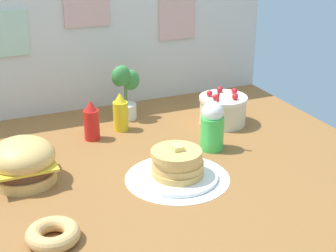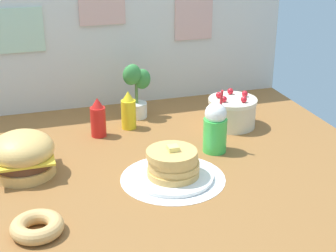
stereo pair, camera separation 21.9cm
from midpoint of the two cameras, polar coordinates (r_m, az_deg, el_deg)
ground_plane at (r=2.18m, az=-4.46°, el=-5.26°), size 2.03×1.72×0.02m
back_wall at (r=2.81m, az=-10.61°, el=10.65°), size 2.03×0.04×0.88m
doily_mat at (r=2.11m, az=-1.94°, el=-5.87°), size 0.43×0.43×0.00m
burger at (r=2.16m, az=-18.69°, el=-3.84°), size 0.26×0.26×0.19m
pancake_stack at (r=2.08m, az=-1.97°, el=-4.52°), size 0.33×0.33×0.14m
layer_cake at (r=2.62m, az=3.76°, el=1.77°), size 0.25×0.25×0.18m
ketchup_bottle at (r=2.47m, az=-11.06°, el=0.44°), size 0.07×0.07×0.20m
mustard_bottle at (r=2.56m, az=-7.77°, el=1.42°), size 0.07×0.07×0.20m
cream_soda_cup at (r=2.32m, az=2.27°, el=-0.03°), size 0.11×0.11×0.29m
donut_pink_glaze at (r=1.79m, az=-16.23°, el=-11.58°), size 0.18×0.18×0.06m
potted_plant at (r=2.68m, az=-7.16°, el=4.01°), size 0.15×0.11×0.30m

